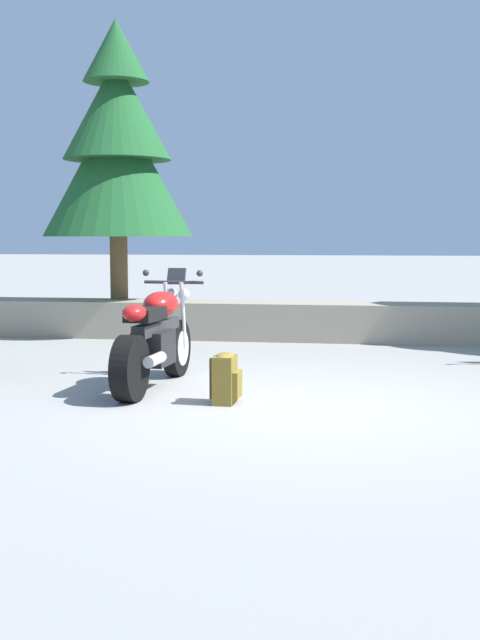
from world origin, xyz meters
The scene contains 5 objects.
ground_plane centered at (0.00, 0.00, 0.00)m, with size 120.00×120.00×0.00m, color gray.
stone_wall centered at (0.00, 4.80, 0.28)m, with size 36.00×0.80×0.55m, color gray.
motorcycle_red_centre centered at (-1.54, 0.75, 0.49)m, with size 0.67×2.07×1.18m.
rider_backpack centered at (-0.71, 0.06, 0.24)m, with size 0.27×0.31×0.47m.
pine_tree_far_left centered at (-3.26, 5.10, 2.90)m, with size 2.30×2.30×4.25m.
Camera 1 is at (0.52, -7.19, 1.52)m, focal length 45.89 mm.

